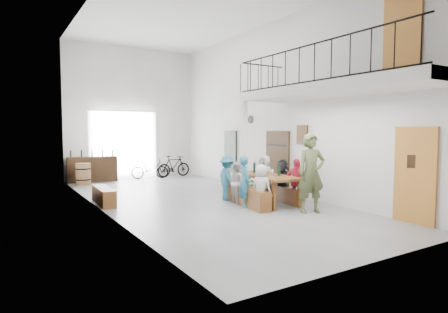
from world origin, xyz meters
TOP-DOWN VIEW (x-y plane):
  - floor at (0.00, 0.00)m, footprint 12.00×12.00m
  - room_walls at (0.00, 0.00)m, footprint 12.00×12.00m
  - gateway_portal at (-0.40, 5.94)m, footprint 2.80×0.08m
  - right_wall_decor at (2.70, -1.87)m, footprint 0.07×8.28m
  - balcony at (1.98, -3.13)m, footprint 1.52×5.62m
  - tasting_table at (1.40, -1.40)m, footprint 1.16×2.37m
  - bench_inner at (0.76, -1.34)m, footprint 0.68×2.21m
  - bench_wall at (1.95, -1.42)m, footprint 0.57×1.86m
  - tableware at (1.48, -1.19)m, footprint 0.47×1.13m
  - side_bench at (-2.50, 0.82)m, footprint 0.41×1.62m
  - oak_barrel at (-2.24, 4.91)m, footprint 0.54×0.54m
  - serving_counter at (-1.75, 5.65)m, footprint 1.90×0.72m
  - counter_bottles at (-1.75, 5.63)m, footprint 1.61×0.22m
  - guest_left_a at (0.67, -2.13)m, footprint 0.52×0.66m
  - guest_left_b at (0.58, -1.54)m, footprint 0.47×0.57m
  - guest_left_c at (0.72, -0.98)m, footprint 0.50×0.61m
  - guest_left_d at (0.68, -0.50)m, footprint 0.59×0.89m
  - guest_right_a at (1.95, -2.00)m, footprint 0.57×0.79m
  - guest_right_b at (1.97, -1.40)m, footprint 0.53×1.15m
  - guest_right_c at (1.92, -0.65)m, footprint 0.51×0.69m
  - host_standing at (1.58, -2.94)m, footprint 0.81×0.65m
  - potted_plant at (2.45, 0.64)m, footprint 0.40×0.35m
  - bicycle_near at (0.50, 5.33)m, footprint 1.62×0.91m
  - bicycle_far at (1.60, 5.35)m, footprint 1.58×0.57m

SIDE VIEW (x-z plane):
  - floor at x=0.00m, z-range 0.00..0.00m
  - bench_wall at x=1.95m, z-range 0.00..0.43m
  - potted_plant at x=2.45m, z-range 0.00..0.43m
  - side_bench at x=-2.50m, z-range 0.00..0.45m
  - bench_inner at x=0.76m, z-range 0.00..0.50m
  - oak_barrel at x=-2.24m, z-range 0.00..0.80m
  - bicycle_near at x=0.50m, z-range 0.00..0.80m
  - bicycle_far at x=1.60m, z-range 0.00..0.93m
  - serving_counter at x=-1.75m, z-range 0.00..0.98m
  - guest_left_c at x=0.72m, z-range 0.00..1.16m
  - guest_left_a at x=0.67m, z-range 0.00..1.17m
  - guest_right_b at x=1.97m, z-range 0.00..1.20m
  - guest_right_a at x=1.95m, z-range 0.00..1.25m
  - guest_right_c at x=1.92m, z-range 0.00..1.28m
  - guest_left_d at x=0.68m, z-range 0.00..1.29m
  - guest_left_b at x=0.58m, z-range 0.00..1.35m
  - tasting_table at x=1.40m, z-range 0.31..1.10m
  - tableware at x=1.48m, z-range 0.75..1.10m
  - host_standing at x=1.58m, z-range 0.00..1.94m
  - counter_bottles at x=-1.75m, z-range 0.98..1.26m
  - gateway_portal at x=-0.40m, z-range 0.00..2.80m
  - right_wall_decor at x=2.70m, z-range -0.80..4.28m
  - balcony at x=1.98m, z-range 0.97..4.96m
  - room_walls at x=0.00m, z-range -2.45..9.55m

